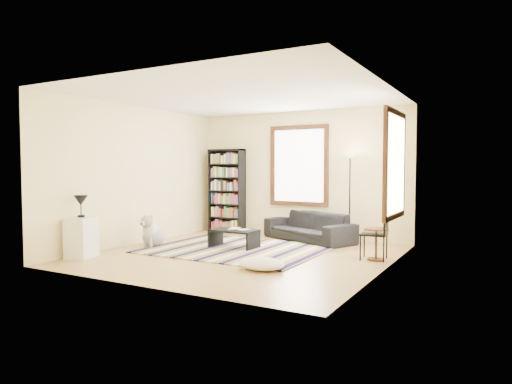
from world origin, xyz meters
The scene contains 21 objects.
floor centered at (0.00, 0.00, -0.05)m, with size 5.00×5.00×0.10m, color tan.
ceiling centered at (0.00, 0.00, 2.85)m, with size 5.00×5.00×0.10m, color white.
wall_back centered at (0.00, 2.55, 1.40)m, with size 5.00×0.10×2.80m, color beige.
wall_front centered at (0.00, -2.55, 1.40)m, with size 5.00×0.10×2.80m, color beige.
wall_left centered at (-2.55, 0.00, 1.40)m, with size 0.10×5.00×2.80m, color beige.
wall_right centered at (2.55, 0.00, 1.40)m, with size 0.10×5.00×2.80m, color beige.
window_back centered at (0.00, 2.47, 1.60)m, with size 1.20×0.06×1.60m, color white.
window_right centered at (2.47, 0.80, 1.60)m, with size 0.06×1.20×1.60m, color white.
rug centered at (-0.38, 0.42, 0.01)m, with size 3.20×2.56×0.02m, color #120B3B.
sofa centered at (0.42, 2.05, 0.30)m, with size 2.08×0.81×0.61m, color black.
bookshelf centered at (-1.82, 2.32, 1.00)m, with size 0.90×0.30×2.00m, color black.
coffee_table centered at (-0.50, 0.53, 0.18)m, with size 0.90×0.50×0.36m, color black.
book_a centered at (-0.60, 0.53, 0.37)m, with size 0.25×0.19×0.02m, color beige.
book_b centered at (-0.35, 0.58, 0.37)m, with size 0.15×0.21×0.02m, color beige.
floor_cushion centered at (0.87, -0.87, 0.09)m, with size 0.73×0.55×0.18m, color silver.
floor_lamp centered at (1.28, 2.15, 0.93)m, with size 0.30×0.30×1.86m, color black, non-canonical shape.
side_table centered at (2.20, 0.68, 0.27)m, with size 0.40×0.40×0.54m, color #402010.
folding_chair centered at (2.15, 0.73, 0.43)m, with size 0.42×0.40×0.86m, color black.
white_cabinet centered at (-2.30, -1.56, 0.35)m, with size 0.38×0.50×0.70m, color white.
table_lamp centered at (-2.30, -1.56, 0.89)m, with size 0.24×0.24×0.38m, color black, non-canonical shape.
dog centered at (-1.99, -0.09, 0.31)m, with size 0.45×0.62×0.62m, color #B6B6B6, non-canonical shape.
Camera 1 is at (4.13, -6.91, 1.54)m, focal length 32.00 mm.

